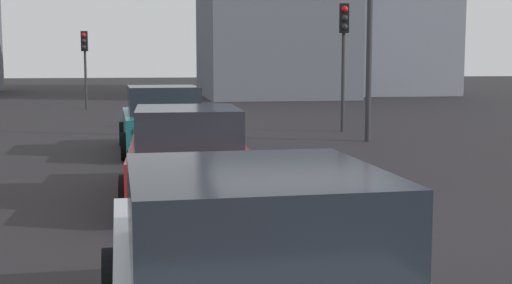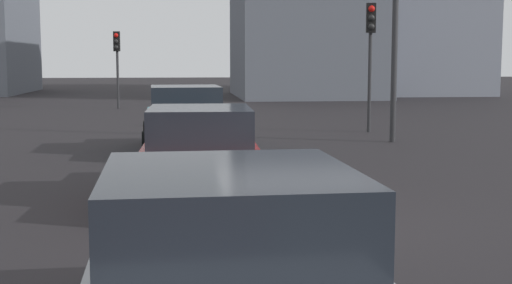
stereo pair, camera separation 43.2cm
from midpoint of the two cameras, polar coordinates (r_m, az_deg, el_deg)
The scene contains 7 objects.
ground_plane at distance 9.76m, azimuth 5.74°, elevation -7.28°, with size 160.00×160.00×0.20m, color black.
car_teal_right_lead at distance 17.33m, azimuth -5.06°, elevation 1.79°, with size 4.45×2.21×1.62m.
car_red_right_second at distance 11.35m, azimuth -3.48°, elevation -1.03°, with size 4.42×2.13×1.50m.
car_silver_right_third at distance 4.97m, azimuth 0.16°, elevation -11.02°, with size 4.26×2.18×1.54m.
traffic_light_near_left at distance 32.82m, azimuth -10.88°, elevation 7.12°, with size 0.33×0.30×3.53m.
traffic_light_near_right at distance 22.07m, azimuth 9.87°, elevation 8.20°, with size 0.33×0.31×3.97m.
building_facade_center at distance 43.60m, azimuth 4.28°, elevation 10.87°, with size 10.73×8.38×10.85m, color slate.
Camera 2 is at (-9.28, 1.80, 2.26)m, focal length 49.18 mm.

